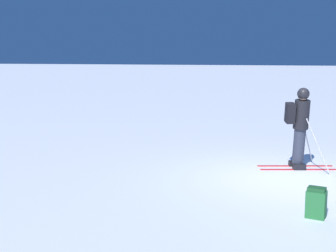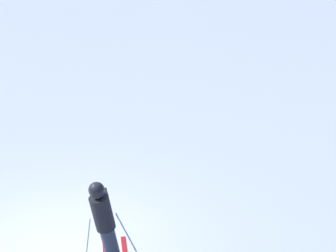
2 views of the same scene
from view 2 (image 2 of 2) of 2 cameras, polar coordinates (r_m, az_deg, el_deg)
skier at (r=9.80m, az=-6.44°, el=-9.63°), size 1.34×1.81×1.90m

